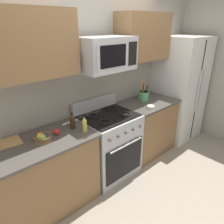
% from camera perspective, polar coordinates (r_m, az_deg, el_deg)
% --- Properties ---
extents(ground_plane, '(16.00, 16.00, 0.00)m').
position_cam_1_polar(ground_plane, '(2.99, 7.77, -21.17)').
color(ground_plane, gray).
extents(wall_back, '(8.00, 0.10, 2.60)m').
position_cam_1_polar(wall_back, '(3.00, -6.08, 7.94)').
color(wall_back, '#9E998E').
rests_on(wall_back, ground).
extents(counter_left, '(1.20, 0.65, 0.91)m').
position_cam_1_polar(counter_left, '(2.63, -18.06, -16.31)').
color(counter_left, olive).
rests_on(counter_left, ground).
extents(range_oven, '(0.76, 0.69, 1.09)m').
position_cam_1_polar(range_oven, '(3.04, -0.96, -8.70)').
color(range_oven, '#B2B5BA').
rests_on(range_oven, ground).
extents(counter_right, '(0.93, 0.65, 0.91)m').
position_cam_1_polar(counter_right, '(3.60, 9.33, -3.99)').
color(counter_right, olive).
rests_on(counter_right, ground).
extents(refrigerator, '(0.83, 0.76, 1.88)m').
position_cam_1_polar(refrigerator, '(4.12, 17.87, 5.95)').
color(refrigerator, silver).
rests_on(refrigerator, ground).
extents(microwave, '(0.70, 0.44, 0.40)m').
position_cam_1_polar(microwave, '(2.63, -1.58, 15.56)').
color(microwave, '#B2B5BA').
extents(upper_cabinets_left, '(1.19, 0.34, 0.67)m').
position_cam_1_polar(upper_cabinets_left, '(2.24, -24.83, 16.23)').
color(upper_cabinets_left, olive).
extents(upper_cabinets_right, '(0.92, 0.34, 0.67)m').
position_cam_1_polar(upper_cabinets_right, '(3.33, 8.59, 19.60)').
color(upper_cabinets_right, olive).
extents(utensil_crock, '(0.17, 0.17, 0.34)m').
position_cam_1_polar(utensil_crock, '(3.46, 8.62, 4.53)').
color(utensil_crock, '#59AD66').
rests_on(utensil_crock, counter_right).
extents(fruit_basket, '(0.19, 0.19, 0.10)m').
position_cam_1_polar(fruit_basket, '(2.36, -18.61, -6.60)').
color(fruit_basket, brown).
rests_on(fruit_basket, counter_left).
extents(apple_loose, '(0.07, 0.07, 0.07)m').
position_cam_1_polar(apple_loose, '(2.45, -14.92, -5.22)').
color(apple_loose, red).
rests_on(apple_loose, counter_left).
extents(cutting_board, '(0.36, 0.26, 0.02)m').
position_cam_1_polar(cutting_board, '(2.48, -27.48, -7.71)').
color(cutting_board, tan).
rests_on(cutting_board, counter_left).
extents(bottle_oil, '(0.05, 0.05, 0.20)m').
position_cam_1_polar(bottle_oil, '(2.43, -7.50, -3.39)').
color(bottle_oil, gold).
rests_on(bottle_oil, counter_left).
extents(bottle_soy, '(0.06, 0.06, 0.20)m').
position_cam_1_polar(bottle_soy, '(2.53, -10.75, -2.54)').
color(bottle_soy, '#382314').
rests_on(bottle_soy, counter_left).
extents(prep_bowl, '(0.12, 0.12, 0.04)m').
position_cam_1_polar(prep_bowl, '(3.15, 10.51, 1.38)').
color(prep_bowl, white).
rests_on(prep_bowl, counter_right).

